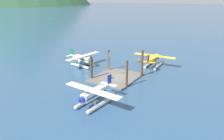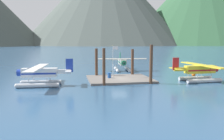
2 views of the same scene
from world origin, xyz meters
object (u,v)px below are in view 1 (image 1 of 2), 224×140
Objects in this scene: flagpole at (109,61)px; fuel_drum at (110,77)px; seaplane_cream_bow_right at (83,60)px; mooring_buoy at (139,60)px; seaplane_yellow_stbd_aft at (154,60)px; seaplane_white_port_aft at (94,96)px.

flagpole is 6.10× the size of fuel_drum.
seaplane_cream_bow_right reaches higher than fuel_drum.
mooring_buoy is at bearing -1.04° from flagpole.
mooring_buoy is at bearing 1.60° from fuel_drum.
seaplane_cream_bow_right is at bearing 136.01° from mooring_buoy.
flagpole is at bearing 38.48° from fuel_drum.
fuel_drum is (-0.88, -0.70, -2.94)m from flagpole.
mooring_buoy is 5.31m from seaplane_yellow_stbd_aft.
fuel_drum is 0.08× the size of seaplane_cream_bow_right.
seaplane_white_port_aft is at bearing -171.68° from mooring_buoy.
fuel_drum is at bearing -113.98° from seaplane_cream_bow_right.
mooring_buoy is (14.64, -0.27, -3.34)m from flagpole.
flagpole is 7.88× the size of mooring_buoy.
seaplane_yellow_stbd_aft is at bearing -111.25° from mooring_buoy.
seaplane_yellow_stbd_aft is (13.65, -4.38, 0.84)m from fuel_drum.
seaplane_cream_bow_right is 17.56m from seaplane_yellow_stbd_aft.
flagpole is at bearing 158.31° from seaplane_yellow_stbd_aft.
seaplane_yellow_stbd_aft reaches higher than fuel_drum.
seaplane_white_port_aft reaches higher than mooring_buoy.
seaplane_yellow_stbd_aft is (24.26, -0.99, 0.00)m from seaplane_white_port_aft.
flagpole is at bearing 178.96° from mooring_buoy.
mooring_buoy is 0.07× the size of seaplane_yellow_stbd_aft.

